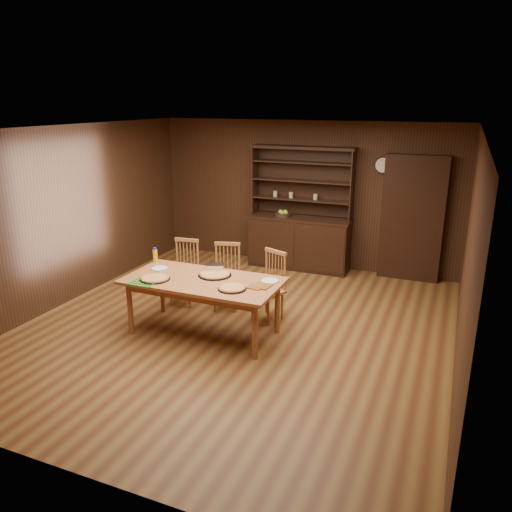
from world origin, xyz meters
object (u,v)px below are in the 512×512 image
at_px(dining_table, 203,285).
at_px(juice_bottle, 155,255).
at_px(chair_left, 185,270).
at_px(chair_center, 227,274).
at_px(chair_right, 271,283).
at_px(china_hutch, 300,236).

distance_m(dining_table, juice_bottle, 1.04).
xyz_separation_m(chair_left, chair_center, (0.65, 0.08, -0.00)).
xyz_separation_m(dining_table, chair_center, (-0.11, 0.92, -0.17)).
relative_size(chair_right, juice_bottle, 4.62).
bearing_deg(dining_table, chair_center, 96.57).
bearing_deg(chair_center, china_hutch, 62.47).
distance_m(china_hutch, chair_left, 2.46).
distance_m(dining_table, chair_left, 1.14).
bearing_deg(dining_table, chair_right, 51.42).
bearing_deg(chair_center, chair_right, -26.02).
xyz_separation_m(chair_center, chair_right, (0.74, -0.13, 0.01)).
height_order(chair_center, chair_right, chair_right).
bearing_deg(chair_center, juice_bottle, -163.66).
bearing_deg(juice_bottle, chair_right, 14.75).
bearing_deg(chair_left, juice_bottle, -118.49).
distance_m(china_hutch, chair_center, 2.18).
bearing_deg(chair_right, chair_center, -167.58).
xyz_separation_m(china_hutch, chair_left, (-1.08, -2.21, -0.08)).
bearing_deg(dining_table, chair_left, 132.09).
bearing_deg(chair_center, chair_left, 170.48).
bearing_deg(juice_bottle, china_hutch, 64.52).
relative_size(dining_table, chair_left, 2.05).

